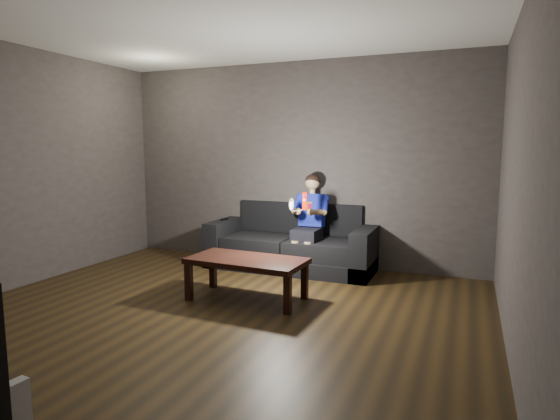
% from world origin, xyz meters
% --- Properties ---
extents(floor, '(5.00, 5.00, 0.00)m').
position_xyz_m(floor, '(0.00, 0.00, 0.00)').
color(floor, black).
rests_on(floor, ground).
extents(back_wall, '(5.00, 0.04, 2.70)m').
position_xyz_m(back_wall, '(0.00, 2.50, 1.35)').
color(back_wall, '#383332').
rests_on(back_wall, ground).
extents(right_wall, '(0.04, 5.00, 2.70)m').
position_xyz_m(right_wall, '(2.50, 0.00, 1.35)').
color(right_wall, '#383332').
rests_on(right_wall, ground).
extents(ceiling, '(5.00, 5.00, 0.02)m').
position_xyz_m(ceiling, '(0.00, 0.00, 2.70)').
color(ceiling, silver).
rests_on(ceiling, back_wall).
extents(sofa, '(2.16, 0.93, 0.83)m').
position_xyz_m(sofa, '(0.06, 2.22, 0.27)').
color(sofa, black).
rests_on(sofa, floor).
extents(child, '(0.47, 0.58, 1.16)m').
position_xyz_m(child, '(0.31, 2.16, 0.72)').
color(child, black).
rests_on(child, sofa).
extents(wii_remote_red, '(0.06, 0.09, 0.21)m').
position_xyz_m(wii_remote_red, '(0.40, 1.72, 0.94)').
color(wii_remote_red, '#C41200').
rests_on(wii_remote_red, child).
extents(nunchuk_white, '(0.08, 0.11, 0.16)m').
position_xyz_m(nunchuk_white, '(0.23, 1.72, 0.90)').
color(nunchuk_white, white).
rests_on(nunchuk_white, child).
extents(wii_remote_black, '(0.05, 0.14, 0.03)m').
position_xyz_m(wii_remote_black, '(-0.91, 2.14, 0.60)').
color(wii_remote_black, black).
rests_on(wii_remote_black, sofa).
extents(coffee_table, '(1.23, 0.67, 0.44)m').
position_xyz_m(coffee_table, '(0.09, 0.79, 0.38)').
color(coffee_table, black).
rests_on(coffee_table, floor).
extents(wii_console, '(0.07, 0.17, 0.21)m').
position_xyz_m(wii_console, '(0.57, -2.27, 0.55)').
color(wii_console, white).
rests_on(wii_console, media_console).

